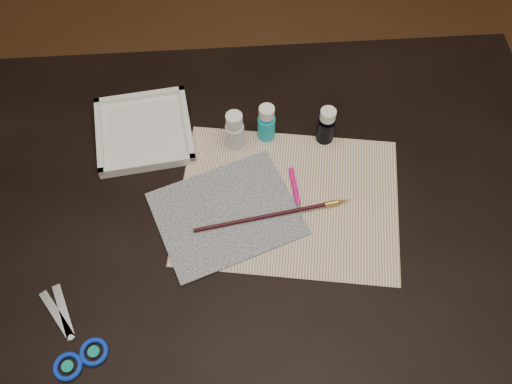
{
  "coord_description": "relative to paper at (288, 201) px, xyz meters",
  "views": [
    {
      "loc": [
        -0.04,
        -0.58,
        1.75
      ],
      "look_at": [
        0.0,
        0.0,
        0.8
      ],
      "focal_mm": 40.0,
      "sensor_mm": 36.0,
      "label": 1
    }
  ],
  "objects": [
    {
      "name": "paint_bottle_cyan",
      "position": [
        -0.03,
        0.17,
        0.05
      ],
      "size": [
        0.04,
        0.04,
        0.09
      ],
      "primitive_type": "cylinder",
      "rotation": [
        0.0,
        0.0,
        -0.15
      ],
      "color": "#15A9BF",
      "rests_on": "table"
    },
    {
      "name": "paintbrush",
      "position": [
        -0.03,
        -0.04,
        0.01
      ],
      "size": [
        0.32,
        0.06,
        0.01
      ],
      "primitive_type": null,
      "rotation": [
        0.0,
        0.0,
        0.15
      ],
      "color": "black",
      "rests_on": "canvas"
    },
    {
      "name": "table",
      "position": [
        -0.07,
        -0.01,
        -0.38
      ],
      "size": [
        1.3,
        0.9,
        0.75
      ],
      "primitive_type": "cube",
      "color": "black",
      "rests_on": "ground"
    },
    {
      "name": "palette_tray",
      "position": [
        -0.3,
        0.19,
        0.01
      ],
      "size": [
        0.23,
        0.23,
        0.02
      ],
      "primitive_type": "cube",
      "rotation": [
        0.0,
        0.0,
        0.12
      ],
      "color": "white",
      "rests_on": "table"
    },
    {
      "name": "paint_bottle_navy",
      "position": [
        0.09,
        0.15,
        0.05
      ],
      "size": [
        0.05,
        0.05,
        0.09
      ],
      "primitive_type": "cylinder",
      "rotation": [
        0.0,
        0.0,
        0.37
      ],
      "color": "black",
      "rests_on": "table"
    },
    {
      "name": "scissors",
      "position": [
        -0.43,
        -0.25,
        0.0
      ],
      "size": [
        0.2,
        0.22,
        0.01
      ],
      "primitive_type": null,
      "rotation": [
        0.0,
        0.0,
        2.17
      ],
      "color": "silver",
      "rests_on": "table"
    },
    {
      "name": "paper",
      "position": [
        0.0,
        0.0,
        0.0
      ],
      "size": [
        0.5,
        0.41,
        0.0
      ],
      "primitive_type": "cube",
      "rotation": [
        0.0,
        0.0,
        -0.17
      ],
      "color": "silver",
      "rests_on": "table"
    },
    {
      "name": "ground",
      "position": [
        -0.07,
        -0.01,
        -0.76
      ],
      "size": [
        3.5,
        3.5,
        0.02
      ],
      "primitive_type": "cube",
      "color": "#422614",
      "rests_on": "ground"
    },
    {
      "name": "canvas",
      "position": [
        -0.13,
        -0.02,
        0.0
      ],
      "size": [
        0.33,
        0.3,
        0.0
      ],
      "primitive_type": "cube",
      "rotation": [
        0.0,
        0.0,
        0.34
      ],
      "color": "black",
      "rests_on": "paper"
    },
    {
      "name": "craft_knife",
      "position": [
        0.02,
        0.01,
        0.01
      ],
      "size": [
        0.02,
        0.13,
        0.01
      ],
      "primitive_type": null,
      "rotation": [
        0.0,
        0.0,
        -1.5
      ],
      "color": "#EC0B80",
      "rests_on": "paper"
    },
    {
      "name": "paint_bottle_white",
      "position": [
        -0.1,
        0.15,
        0.05
      ],
      "size": [
        0.05,
        0.05,
        0.1
      ],
      "primitive_type": "cylinder",
      "rotation": [
        0.0,
        0.0,
        -0.15
      ],
      "color": "silver",
      "rests_on": "table"
    }
  ]
}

